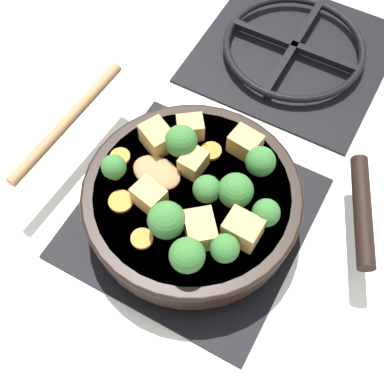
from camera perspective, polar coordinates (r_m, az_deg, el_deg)
ground_plane at (r=0.77m, az=0.00°, el=-2.78°), size 2.40×2.40×0.00m
front_burner_grate at (r=0.76m, az=0.00°, el=-2.37°), size 0.31×0.31×0.03m
rear_burner_grate at (r=0.96m, az=10.76°, el=14.70°), size 0.31×0.31×0.03m
skillet_pan at (r=0.72m, az=0.21°, el=-0.85°), size 0.40×0.32×0.05m
wooden_spoon at (r=0.74m, az=-9.27°, el=5.30°), size 0.20×0.24×0.02m
tofu_cube_center_large at (r=0.73m, az=-3.74°, el=5.81°), size 0.05×0.05×0.03m
tofu_cube_near_handle at (r=0.73m, az=5.69°, el=5.17°), size 0.04×0.04×0.03m
tofu_cube_east_chunk at (r=0.66m, az=0.89°, el=-4.06°), size 0.06×0.06×0.04m
tofu_cube_west_chunk at (r=0.68m, az=-4.60°, el=-0.46°), size 0.04×0.04×0.03m
tofu_cube_back_piece at (r=0.71m, az=0.14°, el=3.17°), size 0.03×0.04×0.03m
tofu_cube_front_piece at (r=0.66m, az=5.41°, el=-3.99°), size 0.05×0.04×0.04m
tofu_cube_mid_small at (r=0.74m, az=-0.19°, el=6.89°), size 0.05×0.04×0.03m
broccoli_floret_near_spoon at (r=0.71m, az=-1.17°, el=5.42°), size 0.04×0.04×0.05m
broccoli_floret_center_top at (r=0.67m, az=7.90°, el=-2.24°), size 0.04×0.04×0.04m
broccoli_floret_east_rim at (r=0.70m, az=7.32°, el=3.22°), size 0.04×0.04×0.05m
broccoli_floret_west_rim at (r=0.67m, az=4.67°, el=0.12°), size 0.05×0.05×0.05m
broccoli_floret_north_edge at (r=0.70m, az=-8.34°, el=2.63°), size 0.03×0.03×0.04m
broccoli_floret_south_cluster at (r=0.65m, az=-2.96°, el=-2.92°), size 0.05×0.05×0.05m
broccoli_floret_mid_floret at (r=0.67m, az=1.40°, el=-0.03°), size 0.04×0.04×0.04m
broccoli_floret_small_inner at (r=0.63m, az=-0.52°, el=-6.78°), size 0.04×0.04×0.05m
broccoli_floret_tall_stem at (r=0.64m, az=3.52°, el=-6.04°), size 0.04×0.04×0.04m
carrot_slice_orange_thin at (r=0.73m, az=-7.78°, el=3.60°), size 0.03×0.03×0.01m
carrot_slice_near_center at (r=0.67m, az=-5.35°, el=-4.98°), size 0.03×0.03×0.01m
carrot_slice_edge_slice at (r=0.70m, az=-7.60°, el=-1.01°), size 0.03×0.03×0.01m
carrot_slice_under_broccoli at (r=0.73m, az=2.05°, el=4.39°), size 0.03×0.03×0.01m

